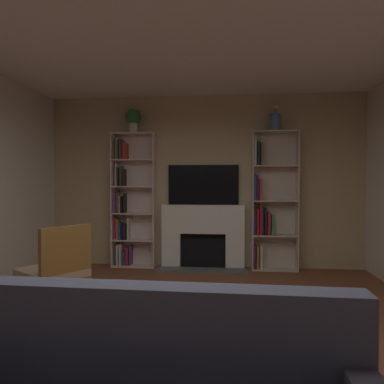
{
  "coord_description": "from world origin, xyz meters",
  "views": [
    {
      "loc": [
        0.41,
        -2.83,
        1.4
      ],
      "look_at": [
        0.0,
        1.27,
        1.3
      ],
      "focal_mm": 33.76,
      "sensor_mm": 36.0,
      "label": 1
    }
  ],
  "objects_px": {
    "tv": "(203,185)",
    "bookshelf_left": "(129,203)",
    "fireplace": "(203,235)",
    "armchair": "(56,269)",
    "bookshelf_right": "(269,203)",
    "vase_with_flowers": "(275,122)",
    "potted_plant": "(133,119)",
    "coffee_table": "(173,347)"
  },
  "relations": [
    {
      "from": "fireplace",
      "to": "armchair",
      "type": "relative_size",
      "value": 1.5
    },
    {
      "from": "bookshelf_left",
      "to": "fireplace",
      "type": "bearing_deg",
      "value": -0.68
    },
    {
      "from": "potted_plant",
      "to": "bookshelf_left",
      "type": "bearing_deg",
      "value": 148.21
    },
    {
      "from": "vase_with_flowers",
      "to": "armchair",
      "type": "bearing_deg",
      "value": -137.93
    },
    {
      "from": "fireplace",
      "to": "tv",
      "type": "distance_m",
      "value": 0.83
    },
    {
      "from": "potted_plant",
      "to": "armchair",
      "type": "relative_size",
      "value": 0.41
    },
    {
      "from": "fireplace",
      "to": "armchair",
      "type": "xyz_separation_m",
      "value": [
        -1.37,
        -2.33,
        -0.04
      ]
    },
    {
      "from": "tv",
      "to": "armchair",
      "type": "relative_size",
      "value": 1.2
    },
    {
      "from": "coffee_table",
      "to": "potted_plant",
      "type": "bearing_deg",
      "value": 108.6
    },
    {
      "from": "coffee_table",
      "to": "bookshelf_left",
      "type": "bearing_deg",
      "value": 109.6
    },
    {
      "from": "tv",
      "to": "coffee_table",
      "type": "distance_m",
      "value": 3.89
    },
    {
      "from": "bookshelf_right",
      "to": "armchair",
      "type": "distance_m",
      "value": 3.43
    },
    {
      "from": "tv",
      "to": "potted_plant",
      "type": "relative_size",
      "value": 2.95
    },
    {
      "from": "tv",
      "to": "bookshelf_right",
      "type": "distance_m",
      "value": 1.11
    },
    {
      "from": "potted_plant",
      "to": "coffee_table",
      "type": "height_order",
      "value": "potted_plant"
    },
    {
      "from": "bookshelf_right",
      "to": "armchair",
      "type": "bearing_deg",
      "value": -136.24
    },
    {
      "from": "armchair",
      "to": "coffee_table",
      "type": "xyz_separation_m",
      "value": [
        1.45,
        -1.36,
        -0.13
      ]
    },
    {
      "from": "fireplace",
      "to": "bookshelf_left",
      "type": "relative_size",
      "value": 0.65
    },
    {
      "from": "bookshelf_left",
      "to": "bookshelf_right",
      "type": "height_order",
      "value": "same"
    },
    {
      "from": "fireplace",
      "to": "bookshelf_left",
      "type": "distance_m",
      "value": 1.35
    },
    {
      "from": "coffee_table",
      "to": "fireplace",
      "type": "bearing_deg",
      "value": 91.11
    },
    {
      "from": "bookshelf_right",
      "to": "potted_plant",
      "type": "distance_m",
      "value": 2.62
    },
    {
      "from": "fireplace",
      "to": "bookshelf_right",
      "type": "distance_m",
      "value": 1.19
    },
    {
      "from": "tv",
      "to": "bookshelf_left",
      "type": "relative_size",
      "value": 0.52
    },
    {
      "from": "tv",
      "to": "coffee_table",
      "type": "bearing_deg",
      "value": -88.92
    },
    {
      "from": "fireplace",
      "to": "armchair",
      "type": "height_order",
      "value": "fireplace"
    },
    {
      "from": "vase_with_flowers",
      "to": "armchair",
      "type": "relative_size",
      "value": 0.43
    },
    {
      "from": "fireplace",
      "to": "armchair",
      "type": "bearing_deg",
      "value": -120.59
    },
    {
      "from": "tv",
      "to": "bookshelf_left",
      "type": "height_order",
      "value": "bookshelf_left"
    },
    {
      "from": "tv",
      "to": "vase_with_flowers",
      "type": "bearing_deg",
      "value": -5.91
    },
    {
      "from": "bookshelf_right",
      "to": "vase_with_flowers",
      "type": "distance_m",
      "value": 1.31
    },
    {
      "from": "bookshelf_right",
      "to": "potted_plant",
      "type": "relative_size",
      "value": 5.64
    },
    {
      "from": "fireplace",
      "to": "tv",
      "type": "height_order",
      "value": "tv"
    },
    {
      "from": "armchair",
      "to": "tv",
      "type": "bearing_deg",
      "value": 60.23
    },
    {
      "from": "bookshelf_right",
      "to": "potted_plant",
      "type": "xyz_separation_m",
      "value": [
        -2.22,
        -0.05,
        1.39
      ]
    },
    {
      "from": "bookshelf_left",
      "to": "coffee_table",
      "type": "relative_size",
      "value": 2.94
    },
    {
      "from": "fireplace",
      "to": "potted_plant",
      "type": "height_order",
      "value": "potted_plant"
    },
    {
      "from": "vase_with_flowers",
      "to": "armchair",
      "type": "distance_m",
      "value": 3.89
    },
    {
      "from": "bookshelf_left",
      "to": "vase_with_flowers",
      "type": "height_order",
      "value": "vase_with_flowers"
    },
    {
      "from": "tv",
      "to": "bookshelf_left",
      "type": "bearing_deg",
      "value": -177.09
    },
    {
      "from": "tv",
      "to": "vase_with_flowers",
      "type": "relative_size",
      "value": 2.83
    },
    {
      "from": "tv",
      "to": "bookshelf_right",
      "type": "height_order",
      "value": "bookshelf_right"
    }
  ]
}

